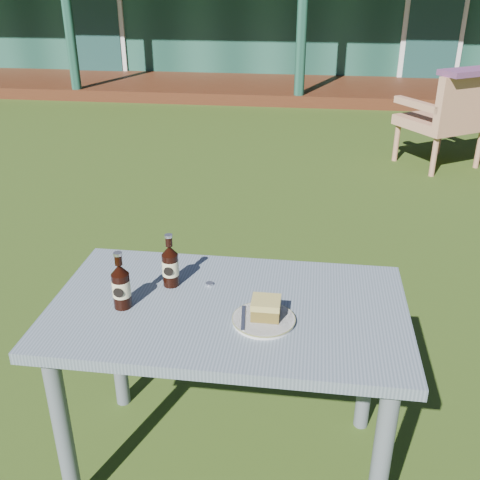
# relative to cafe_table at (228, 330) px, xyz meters

# --- Properties ---
(ground) EXTENTS (80.00, 80.00, 0.00)m
(ground) POSITION_rel_cafe_table_xyz_m (0.00, 1.60, -0.62)
(ground) COLOR #334916
(cafe_table) EXTENTS (1.20, 0.70, 0.72)m
(cafe_table) POSITION_rel_cafe_table_xyz_m (0.00, 0.00, 0.00)
(cafe_table) COLOR slate
(cafe_table) RESTS_ON ground
(plate) EXTENTS (0.20, 0.20, 0.01)m
(plate) POSITION_rel_cafe_table_xyz_m (0.13, -0.08, 0.11)
(plate) COLOR silver
(plate) RESTS_ON cafe_table
(cake_slice) EXTENTS (0.09, 0.09, 0.06)m
(cake_slice) POSITION_rel_cafe_table_xyz_m (0.13, -0.07, 0.15)
(cake_slice) COLOR brown
(cake_slice) RESTS_ON plate
(fork) EXTENTS (0.03, 0.14, 0.00)m
(fork) POSITION_rel_cafe_table_xyz_m (0.06, -0.09, 0.12)
(fork) COLOR silver
(fork) RESTS_ON plate
(cola_bottle_near) EXTENTS (0.06, 0.06, 0.20)m
(cola_bottle_near) POSITION_rel_cafe_table_xyz_m (-0.22, 0.11, 0.18)
(cola_bottle_near) COLOR black
(cola_bottle_near) RESTS_ON cafe_table
(cola_bottle_far) EXTENTS (0.06, 0.06, 0.20)m
(cola_bottle_far) POSITION_rel_cafe_table_xyz_m (-0.35, -0.06, 0.18)
(cola_bottle_far) COLOR black
(cola_bottle_far) RESTS_ON cafe_table
(bottle_cap) EXTENTS (0.03, 0.03, 0.01)m
(bottle_cap) POSITION_rel_cafe_table_xyz_m (-0.09, 0.12, 0.11)
(bottle_cap) COLOR silver
(bottle_cap) RESTS_ON cafe_table
(armchair_left) EXTENTS (0.90, 0.89, 0.90)m
(armchair_left) POSITION_rel_cafe_table_xyz_m (1.50, 3.89, -0.11)
(armchair_left) COLOR tan
(armchair_left) RESTS_ON ground
(floral_throw) EXTENTS (0.63, 0.53, 0.05)m
(floral_throw) POSITION_rel_cafe_table_xyz_m (1.60, 3.74, 0.31)
(floral_throw) COLOR #65395F
(floral_throw) RESTS_ON armchair_left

